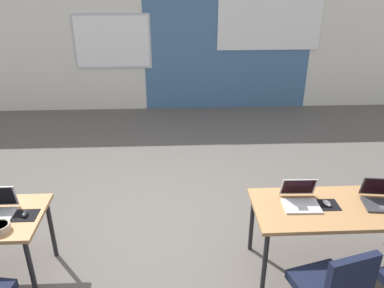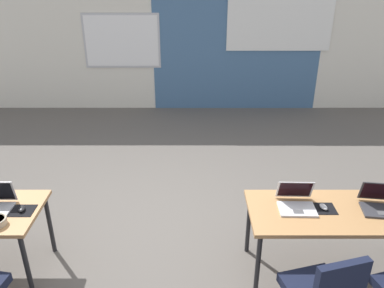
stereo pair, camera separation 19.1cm
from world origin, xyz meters
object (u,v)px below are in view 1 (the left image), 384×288
Objects in this scene: desk_near_right at (339,212)px; mouse_near_left_inner at (25,214)px; mouse_near_right_inner at (327,203)px; laptop_near_right_inner at (300,199)px; laptop_near_right_end at (381,199)px.

desk_near_right is 2.85m from mouse_near_left_inner.
desk_near_right is at bearing -12.17° from mouse_near_right_inner.
mouse_near_right_inner is at bearing -6.76° from laptop_near_right_inner.
mouse_near_right_inner reaches higher than desk_near_right.
laptop_near_right_end is (0.51, 0.01, 0.03)m from mouse_near_right_inner.
mouse_near_left_inner is at bearing -171.55° from laptop_near_right_end.
laptop_near_right_end reaches higher than laptop_near_right_inner.
laptop_near_right_end is (0.75, -0.03, 0.00)m from laptop_near_right_inner.
mouse_near_right_inner is at bearing 0.68° from mouse_near_left_inner.
mouse_near_left_inner is (-2.48, -0.07, -0.03)m from laptop_near_right_inner.
laptop_near_right_end reaches higher than mouse_near_right_inner.
laptop_near_right_inner is 3.08× the size of mouse_near_left_inner.
desk_near_right is at bearing -8.02° from laptop_near_right_inner.
mouse_near_right_inner is at bearing 167.83° from desk_near_right.
laptop_near_right_inner is at bearing -174.48° from laptop_near_right_end.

